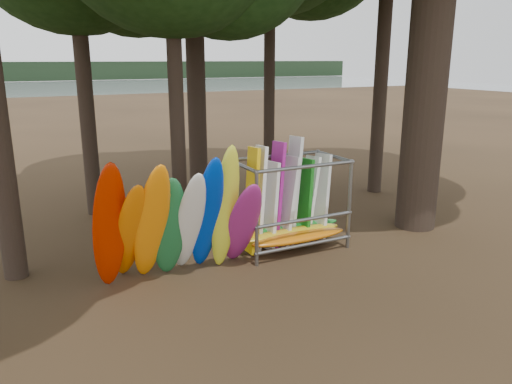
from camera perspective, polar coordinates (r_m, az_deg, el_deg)
name	(u,v)px	position (r m, az deg, el deg)	size (l,w,h in m)	color
ground	(292,262)	(12.11, 4.12, -7.95)	(120.00, 120.00, 0.00)	#47331E
lake	(54,96)	(69.96, -22.11, 10.10)	(160.00, 160.00, 0.00)	gray
far_shore	(31,71)	(119.73, -24.37, 12.45)	(160.00, 4.00, 4.00)	black
kayak_row	(179,223)	(10.80, -8.77, -3.51)	(3.71, 2.02, 3.12)	#B61B00
storage_rack	(289,207)	(12.71, 3.79, -1.69)	(3.24, 1.53, 2.82)	slate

